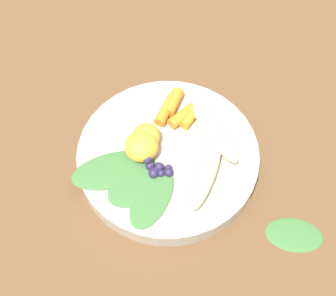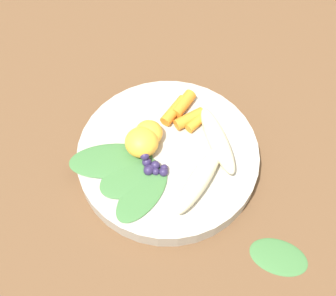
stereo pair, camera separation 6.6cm
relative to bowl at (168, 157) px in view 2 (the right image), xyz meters
name	(u,v)px [view 2 (the right image)]	position (x,y,z in m)	size (l,w,h in m)	color
ground_plane	(168,162)	(0.00, 0.00, -0.02)	(2.40, 2.40, 0.00)	brown
bowl	(168,157)	(0.00, 0.00, 0.00)	(0.28, 0.28, 0.03)	#B2AD9E
banana_peeled_left	(217,140)	(0.07, -0.02, 0.03)	(0.12, 0.03, 0.03)	beige
banana_peeled_right	(199,180)	(0.01, -0.07, 0.03)	(0.12, 0.03, 0.03)	beige
orange_segment_near	(142,142)	(-0.03, 0.02, 0.04)	(0.05, 0.05, 0.04)	#F4A833
orange_segment_far	(149,133)	(-0.01, 0.03, 0.03)	(0.04, 0.04, 0.03)	#F4A833
carrot_front	(198,121)	(0.07, 0.02, 0.02)	(0.02, 0.02, 0.05)	orange
carrot_mid_left	(189,119)	(0.06, 0.03, 0.02)	(0.02, 0.02, 0.05)	orange
carrot_mid_right	(183,104)	(0.06, 0.06, 0.03)	(0.02, 0.02, 0.05)	orange
carrot_rear	(174,110)	(0.04, 0.06, 0.02)	(0.02, 0.02, 0.06)	orange
blueberry_pile	(152,166)	(-0.03, -0.02, 0.02)	(0.04, 0.05, 0.02)	#2D234C
coconut_shred_patch	(137,159)	(-0.05, 0.01, 0.02)	(0.04, 0.04, 0.00)	white
kale_leaf_left	(111,161)	(-0.08, 0.02, 0.02)	(0.13, 0.06, 0.01)	#3D7038
kale_leaf_right	(130,177)	(-0.07, -0.01, 0.02)	(0.10, 0.06, 0.01)	#3D7038
kale_leaf_rear	(142,194)	(-0.07, -0.05, 0.02)	(0.10, 0.05, 0.01)	#3D7038
kale_leaf_stray	(279,256)	(0.07, -0.21, -0.01)	(0.08, 0.05, 0.01)	#3D7038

